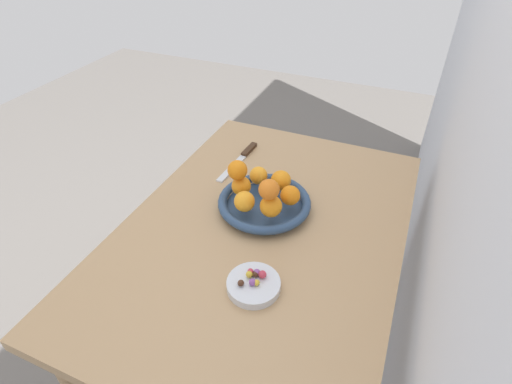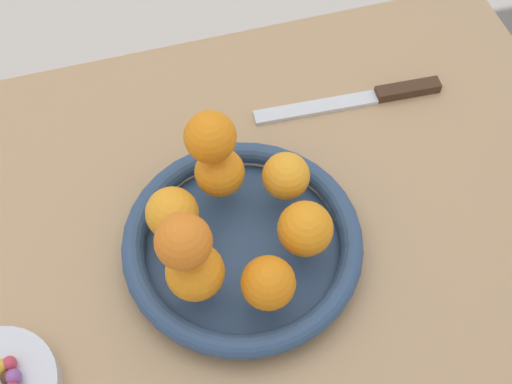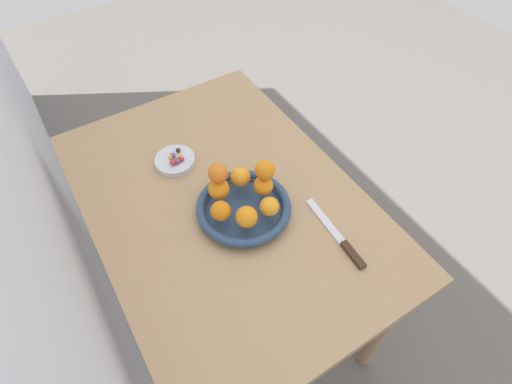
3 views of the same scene
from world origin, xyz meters
name	(u,v)px [view 2 (image 2 of 3)]	position (x,y,z in m)	size (l,w,h in m)	color
dining_table	(192,318)	(0.00, 0.00, 0.65)	(1.10, 0.76, 0.74)	tan
fruit_bowl	(243,243)	(-0.08, -0.03, 0.76)	(0.27, 0.27, 0.04)	navy
orange_0	(286,176)	(-0.14, -0.07, 0.81)	(0.06, 0.06, 0.06)	orange
orange_1	(220,172)	(-0.07, -0.10, 0.81)	(0.06, 0.06, 0.06)	orange
orange_2	(172,213)	(-0.01, -0.06, 0.81)	(0.06, 0.06, 0.06)	orange
orange_3	(195,272)	(-0.01, 0.02, 0.81)	(0.06, 0.06, 0.06)	orange
orange_4	(268,283)	(-0.08, 0.05, 0.81)	(0.06, 0.06, 0.06)	orange
orange_5	(306,230)	(-0.14, 0.00, 0.81)	(0.06, 0.06, 0.06)	orange
orange_6	(183,242)	(-0.01, 0.01, 0.87)	(0.06, 0.06, 0.06)	orange
orange_7	(210,137)	(-0.06, -0.11, 0.87)	(0.06, 0.06, 0.06)	orange
candy_ball_0	(13,377)	(0.19, 0.06, 0.77)	(0.02, 0.02, 0.02)	#8C4C99
candy_ball_3	(9,363)	(0.19, 0.04, 0.77)	(0.02, 0.02, 0.02)	#C6384C
candy_ball_7	(8,378)	(0.19, 0.06, 0.77)	(0.01, 0.01, 0.01)	#472819
knife	(365,98)	(-0.30, -0.20, 0.75)	(0.26, 0.04, 0.01)	#3F2819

